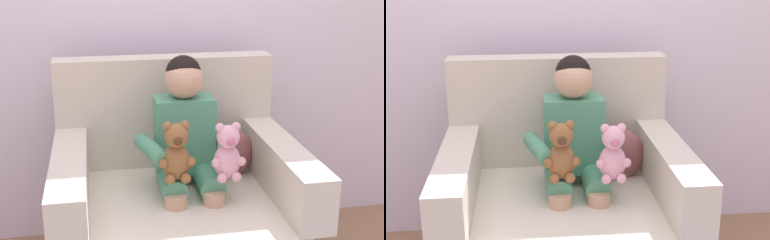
{
  "view_description": "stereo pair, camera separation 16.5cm",
  "coord_description": "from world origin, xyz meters",
  "views": [
    {
      "loc": [
        -0.33,
        -2.07,
        1.46
      ],
      "look_at": [
        0.05,
        -0.05,
        0.82
      ],
      "focal_mm": 49.67,
      "sensor_mm": 36.0,
      "label": 1
    },
    {
      "loc": [
        -0.17,
        -2.1,
        1.46
      ],
      "look_at": [
        0.05,
        -0.05,
        0.82
      ],
      "focal_mm": 49.67,
      "sensor_mm": 36.0,
      "label": 2
    }
  ],
  "objects": [
    {
      "name": "armchair",
      "position": [
        0.0,
        0.04,
        0.33
      ],
      "size": [
        1.04,
        0.93,
        1.01
      ],
      "color": "beige",
      "rests_on": "ground"
    },
    {
      "name": "plush_pink",
      "position": [
        0.19,
        -0.12,
        0.69
      ],
      "size": [
        0.14,
        0.12,
        0.24
      ],
      "rotation": [
        0.0,
        0.0,
        -0.38
      ],
      "color": "#EAA8BC",
      "rests_on": "armchair"
    },
    {
      "name": "seated_child",
      "position": [
        0.05,
        0.08,
        0.68
      ],
      "size": [
        0.45,
        0.39,
        0.82
      ],
      "rotation": [
        0.0,
        0.0,
        0.07
      ],
      "color": "#4C9370",
      "rests_on": "armchair"
    },
    {
      "name": "throw_pillow",
      "position": [
        0.26,
        0.17,
        0.57
      ],
      "size": [
        0.27,
        0.15,
        0.26
      ],
      "primitive_type": "ellipsoid",
      "rotation": [
        0.0,
        0.0,
        0.12
      ],
      "color": "#8C4C4C",
      "rests_on": "armchair"
    },
    {
      "name": "plush_brown",
      "position": [
        -0.02,
        -0.09,
        0.7
      ],
      "size": [
        0.15,
        0.12,
        0.25
      ],
      "rotation": [
        0.0,
        0.0,
        0.02
      ],
      "color": "brown",
      "rests_on": "armchair"
    }
  ]
}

